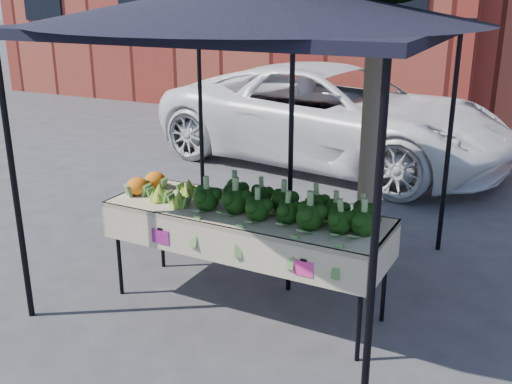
# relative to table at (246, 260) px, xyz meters

# --- Properties ---
(ground) EXTENTS (90.00, 90.00, 0.00)m
(ground) POSITION_rel_table_xyz_m (-0.17, -0.10, -0.45)
(ground) COLOR #333336
(table) EXTENTS (2.43, 0.89, 0.90)m
(table) POSITION_rel_table_xyz_m (0.00, 0.00, 0.00)
(table) COLOR #C9BB91
(table) RESTS_ON ground
(canopy) EXTENTS (3.16, 3.16, 2.74)m
(canopy) POSITION_rel_table_xyz_m (-0.14, 0.53, 0.92)
(canopy) COLOR black
(canopy) RESTS_ON ground
(broccoli_heap) EXTENTS (1.54, 0.57, 0.26)m
(broccoli_heap) POSITION_rel_table_xyz_m (0.36, 0.03, 0.58)
(broccoli_heap) COLOR #15350B
(broccoli_heap) RESTS_ON table
(romanesco_cluster) EXTENTS (0.43, 0.47, 0.20)m
(romanesco_cluster) POSITION_rel_table_xyz_m (-0.67, -0.01, 0.55)
(romanesco_cluster) COLOR #82A62A
(romanesco_cluster) RESTS_ON table
(cauliflower_pair) EXTENTS (0.23, 0.43, 0.18)m
(cauliflower_pair) POSITION_rel_table_xyz_m (-1.04, 0.07, 0.54)
(cauliflower_pair) COLOR orange
(cauliflower_pair) RESTS_ON table
(street_tree) EXTENTS (2.24, 2.24, 4.41)m
(street_tree) POSITION_rel_table_xyz_m (0.70, 1.14, 1.76)
(street_tree) COLOR #1E4C14
(street_tree) RESTS_ON ground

